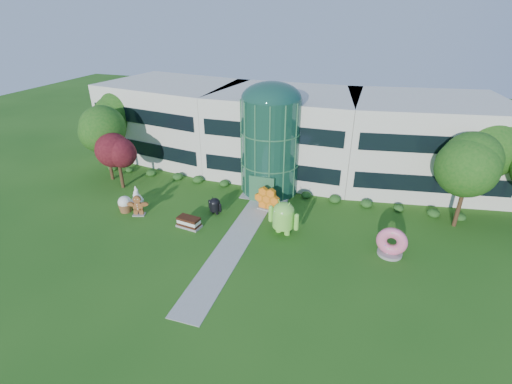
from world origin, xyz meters
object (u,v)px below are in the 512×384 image
(android_black, at_px, (215,205))
(gingerbread, at_px, (138,205))
(donut, at_px, (392,241))
(android_green, at_px, (283,216))

(android_black, relative_size, gingerbread, 0.85)
(android_black, xyz_separation_m, donut, (15.98, -1.71, 0.31))
(android_black, relative_size, donut, 0.75)
(donut, distance_m, gingerbread, 22.81)
(android_green, relative_size, donut, 1.38)
(android_green, distance_m, donut, 8.97)
(android_green, bearing_deg, gingerbread, -159.07)
(android_black, distance_m, gingerbread, 7.26)
(android_black, bearing_deg, android_green, 8.68)
(donut, bearing_deg, android_black, -178.79)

